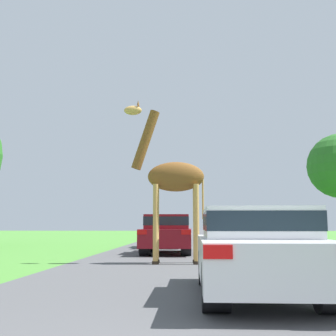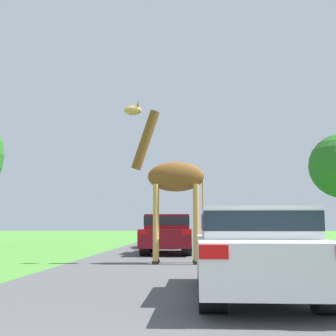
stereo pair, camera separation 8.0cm
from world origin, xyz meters
TOP-DOWN VIEW (x-y plane):
  - road at (0.00, 30.00)m, footprint 7.28×120.00m
  - giraffe_near_road at (-0.48, 11.22)m, footprint 2.53×0.80m
  - car_lead_maroon at (1.22, 5.45)m, footprint 1.89×4.40m
  - car_queue_right at (-0.86, 15.67)m, footprint 1.96×4.14m
  - car_queue_left at (-1.32, 20.62)m, footprint 1.97×4.30m

SIDE VIEW (x-z plane):
  - road at x=0.00m, z-range 0.00..0.00m
  - car_queue_left at x=-1.32m, z-range 0.04..1.43m
  - car_lead_maroon at x=1.22m, z-range 0.05..1.49m
  - car_queue_right at x=-0.86m, z-range 0.05..1.62m
  - giraffe_near_road at x=-0.48m, z-range 0.04..5.11m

